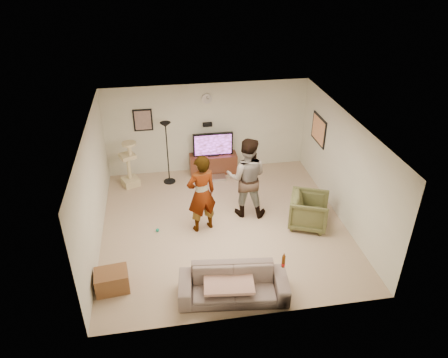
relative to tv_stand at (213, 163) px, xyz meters
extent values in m
cube|color=tan|center=(-0.12, -2.50, -0.28)|extent=(5.50, 5.50, 0.02)
cube|color=white|center=(-0.12, -2.50, 2.24)|extent=(5.50, 5.50, 0.02)
cube|color=beige|center=(-0.12, 0.25, 0.98)|extent=(5.50, 0.04, 2.50)
cube|color=beige|center=(-0.12, -5.25, 0.98)|extent=(5.50, 0.04, 2.50)
cube|color=beige|center=(-2.87, -2.50, 0.98)|extent=(0.04, 5.50, 2.50)
cube|color=beige|center=(2.63, -2.50, 0.98)|extent=(0.04, 5.50, 2.50)
cylinder|color=white|center=(-0.12, 0.22, 1.83)|extent=(0.26, 0.04, 0.26)
cube|color=black|center=(-0.12, 0.19, 1.11)|extent=(0.25, 0.10, 0.10)
cube|color=#836861|center=(-1.82, 0.23, 1.33)|extent=(0.42, 0.03, 0.52)
cube|color=#F29764|center=(2.61, -0.90, 1.23)|extent=(0.03, 0.78, 0.62)
cube|color=#4B2517|center=(0.00, 0.00, 0.00)|extent=(1.30, 0.45, 0.54)
cube|color=silver|center=(0.09, -0.40, -0.24)|extent=(0.40, 0.30, 0.07)
cube|color=black|center=(0.00, 0.00, 0.60)|extent=(1.09, 0.08, 0.65)
cube|color=#CA4BFE|center=(0.00, -0.04, 0.60)|extent=(1.01, 0.01, 0.57)
cylinder|color=black|center=(-1.25, -0.34, 0.59)|extent=(0.32, 0.32, 1.72)
cube|color=#C8B687|center=(-2.28, -0.34, 0.37)|extent=(0.54, 0.54, 1.27)
imported|color=#9F9F9F|center=(-0.61, -2.57, 0.65)|extent=(0.78, 0.63, 1.85)
imported|color=#435097|center=(0.49, -2.12, 0.71)|extent=(1.11, 0.97, 1.96)
imported|color=#75635D|center=(-0.30, -4.73, 0.02)|extent=(2.07, 1.00, 0.58)
cube|color=tan|center=(-0.39, -4.73, 0.12)|extent=(0.97, 0.79, 0.06)
cylinder|color=#5B2A08|center=(0.62, -4.73, 0.44)|extent=(0.06, 0.06, 0.25)
imported|color=#4F502C|center=(1.80, -2.83, 0.12)|extent=(1.11, 1.09, 0.78)
cube|color=brown|center=(-2.52, -4.18, -0.07)|extent=(0.66, 0.52, 0.41)
sphere|color=#17896B|center=(-1.64, -2.53, -0.23)|extent=(0.08, 0.08, 0.08)
camera|label=1|loc=(-1.39, -10.30, 5.55)|focal=33.74mm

